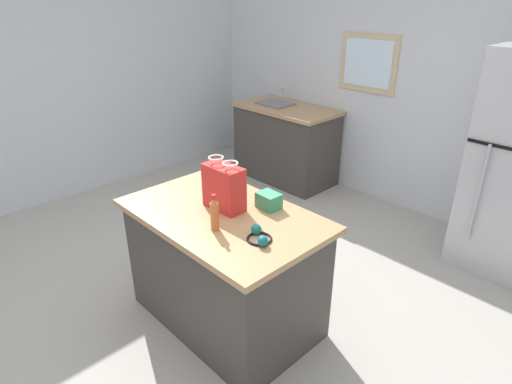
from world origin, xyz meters
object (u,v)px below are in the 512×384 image
(ear_defenders, at_px, (259,236))
(shopping_bag, at_px, (224,187))
(small_box, at_px, (269,201))
(bottle, at_px, (214,214))
(kitchen_island, at_px, (225,268))

(ear_defenders, bearing_deg, shopping_bag, 165.67)
(small_box, distance_m, bottle, 0.44)
(small_box, bearing_deg, ear_defenders, -53.00)
(kitchen_island, height_order, ear_defenders, ear_defenders)
(shopping_bag, distance_m, bottle, 0.29)
(ear_defenders, bearing_deg, bottle, -158.04)
(shopping_bag, relative_size, small_box, 2.30)
(shopping_bag, xyz_separation_m, small_box, (0.20, 0.21, -0.10))
(kitchen_island, relative_size, shopping_bag, 3.93)
(ear_defenders, bearing_deg, small_box, 127.00)
(kitchen_island, bearing_deg, bottle, -52.14)
(kitchen_island, distance_m, bottle, 0.58)
(shopping_bag, distance_m, small_box, 0.31)
(small_box, relative_size, ear_defenders, 0.74)
(shopping_bag, height_order, ear_defenders, shopping_bag)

